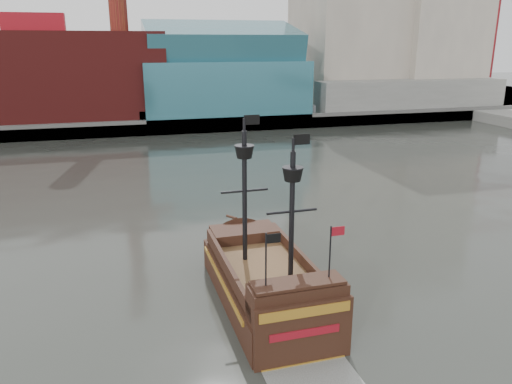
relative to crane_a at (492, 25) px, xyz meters
name	(u,v)px	position (x,y,z in m)	size (l,w,h in m)	color
ground	(311,319)	(-78.63, -82.00, -19.11)	(400.00, 400.00, 0.00)	#252723
promenade_far	(160,108)	(-78.63, 10.00, -18.11)	(220.00, 60.00, 2.00)	slate
seawall	(176,127)	(-78.63, -19.50, -17.81)	(220.00, 1.00, 2.60)	#4C4C49
crane_a	(492,25)	(0.00, 0.00, 0.00)	(22.50, 4.00, 32.25)	slate
crane_b	(494,41)	(9.60, 10.00, -3.54)	(19.10, 4.00, 26.25)	slate
pirate_ship	(266,288)	(-80.63, -79.67, -18.02)	(5.30, 16.20, 12.09)	black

